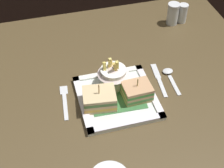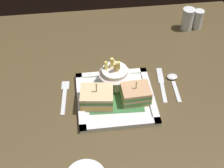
{
  "view_description": "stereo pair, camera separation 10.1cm",
  "coord_description": "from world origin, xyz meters",
  "views": [
    {
      "loc": [
        -0.18,
        -0.73,
        1.52
      ],
      "look_at": [
        0.01,
        -0.03,
        0.81
      ],
      "focal_mm": 53.77,
      "sensor_mm": 36.0,
      "label": 1
    },
    {
      "loc": [
        -0.08,
        -0.75,
        1.52
      ],
      "look_at": [
        0.01,
        -0.03,
        0.81
      ],
      "focal_mm": 53.77,
      "sensor_mm": 36.0,
      "label": 2
    }
  ],
  "objects": [
    {
      "name": "square_plate",
      "position": [
        0.01,
        -0.06,
        0.77
      ],
      "size": [
        0.23,
        0.23,
        0.02
      ],
      "color": "white",
      "rests_on": "dining_table"
    },
    {
      "name": "fork",
      "position": [
        -0.14,
        -0.02,
        0.77
      ],
      "size": [
        0.03,
        0.14,
        0.0
      ],
      "color": "silver",
      "rests_on": "dining_table"
    },
    {
      "name": "dining_table",
      "position": [
        0.0,
        0.0,
        0.62
      ],
      "size": [
        1.09,
        0.91,
        0.77
      ],
      "color": "#4E3E26",
      "rests_on": "ground_plane"
    },
    {
      "name": "salt_shaker",
      "position": [
        0.33,
        0.28,
        0.81
      ],
      "size": [
        0.05,
        0.05,
        0.08
      ],
      "color": "silver",
      "rests_on": "dining_table"
    },
    {
      "name": "sandwich_half_right",
      "position": [
        0.07,
        -0.07,
        0.8
      ],
      "size": [
        0.09,
        0.07,
        0.08
      ],
      "color": "tan",
      "rests_on": "square_plate"
    },
    {
      "name": "pepper_shaker",
      "position": [
        0.37,
        0.28,
        0.8
      ],
      "size": [
        0.04,
        0.04,
        0.08
      ],
      "color": "silver",
      "rests_on": "dining_table"
    },
    {
      "name": "fries_cup",
      "position": [
        0.02,
        0.0,
        0.82
      ],
      "size": [
        0.1,
        0.1,
        0.1
      ],
      "color": "white",
      "rests_on": "square_plate"
    },
    {
      "name": "sandwich_half_left",
      "position": [
        -0.04,
        -0.07,
        0.8
      ],
      "size": [
        0.1,
        0.09,
        0.08
      ],
      "color": "#E3B685",
      "rests_on": "square_plate"
    },
    {
      "name": "spoon",
      "position": [
        0.21,
        -0.0,
        0.77
      ],
      "size": [
        0.04,
        0.12,
        0.01
      ],
      "color": "silver",
      "rests_on": "dining_table"
    },
    {
      "name": "knife",
      "position": [
        0.17,
        -0.01,
        0.77
      ],
      "size": [
        0.03,
        0.16,
        0.0
      ],
      "color": "silver",
      "rests_on": "dining_table"
    }
  ]
}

